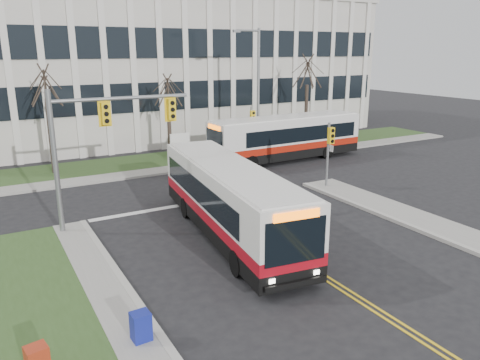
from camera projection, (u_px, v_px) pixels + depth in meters
name	position (u px, v px, depth m)	size (l,w,h in m)	color
ground	(297.00, 260.00, 17.81)	(120.00, 120.00, 0.00)	black
sidewalk_cross	(226.00, 162.00, 32.90)	(44.00, 1.60, 0.14)	#9E9B93
building_lawn	(209.00, 155.00, 35.25)	(44.00, 5.00, 0.12)	#324C20
office_building	(152.00, 69.00, 43.70)	(40.00, 16.00, 12.00)	beige
mast_arm_signal	(94.00, 134.00, 20.00)	(6.11, 0.38, 6.20)	slate
signal_pole_near	(329.00, 146.00, 26.33)	(0.34, 0.39, 3.80)	slate
signal_pole_far	(252.00, 125.00, 33.46)	(0.34, 0.39, 3.80)	slate
streetlight	(256.00, 86.00, 33.80)	(2.15, 0.25, 9.20)	slate
directory_sign	(180.00, 145.00, 33.35)	(1.50, 0.12, 2.00)	slate
tree_left	(45.00, 87.00, 28.56)	(1.80, 1.80, 7.70)	#42352B
tree_mid	(168.00, 92.00, 32.69)	(1.80, 1.80, 6.82)	#42352B
tree_right	(307.00, 73.00, 37.94)	(1.80, 1.80, 8.25)	#42352B
bus_main	(230.00, 202.00, 19.81)	(2.47, 11.40, 3.04)	silver
bus_cross	(286.00, 139.00, 33.51)	(2.52, 11.61, 3.10)	silver
newspaper_box_blue	(141.00, 329.00, 12.62)	(0.50, 0.45, 0.95)	navy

